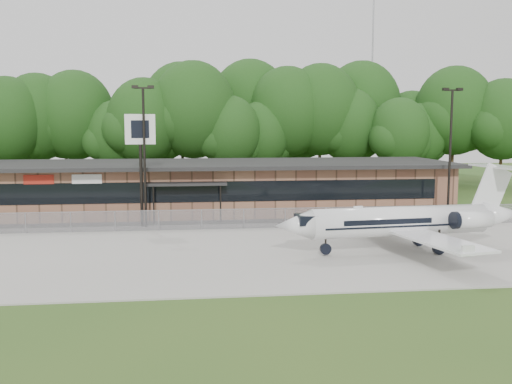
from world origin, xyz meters
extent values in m
plane|color=#294E1B|center=(0.00, 0.00, 0.00)|extent=(160.00, 160.00, 0.00)
cube|color=#9E9B93|center=(0.00, 8.00, 0.04)|extent=(64.00, 18.00, 0.08)
cube|color=#383835|center=(0.00, 19.50, 0.03)|extent=(50.00, 9.00, 0.06)
cube|color=#906348|center=(0.00, 24.00, 2.00)|extent=(40.00, 10.00, 4.00)
cube|color=black|center=(0.00, 18.98, 2.30)|extent=(36.00, 0.08, 1.60)
cube|color=black|center=(0.00, 23.50, 4.15)|extent=(41.00, 11.50, 0.30)
cube|color=black|center=(-2.00, 18.40, 3.00)|extent=(6.00, 1.60, 0.20)
cube|color=#AA2114|center=(-13.00, 18.95, 3.40)|extent=(2.20, 0.06, 0.70)
cube|color=silver|center=(-9.50, 18.95, 3.40)|extent=(2.20, 0.06, 0.70)
cube|color=gray|center=(0.00, 15.00, 0.75)|extent=(46.00, 0.03, 1.50)
cube|color=gray|center=(0.00, 15.00, 1.50)|extent=(46.00, 0.04, 0.04)
cylinder|color=gray|center=(22.00, 48.00, 12.50)|extent=(0.20, 0.20, 25.00)
cylinder|color=black|center=(-5.00, 16.50, 5.00)|extent=(0.18, 0.18, 10.00)
cube|color=black|center=(-5.00, 16.50, 10.05)|extent=(1.20, 0.12, 0.12)
cube|color=black|center=(-5.55, 16.50, 10.12)|extent=(0.45, 0.30, 0.22)
cube|color=black|center=(-4.45, 16.50, 10.12)|extent=(0.45, 0.30, 0.22)
cylinder|color=black|center=(18.00, 16.50, 5.00)|extent=(0.18, 0.18, 10.00)
cube|color=black|center=(18.00, 16.50, 10.05)|extent=(1.20, 0.12, 0.12)
cube|color=black|center=(17.45, 16.50, 10.12)|extent=(0.45, 0.30, 0.22)
cube|color=black|center=(18.55, 16.50, 10.12)|extent=(0.45, 0.30, 0.22)
cylinder|color=white|center=(10.27, 6.51, 1.82)|extent=(10.81, 2.76, 1.71)
cone|color=white|center=(3.89, 5.87, 1.82)|extent=(2.30, 1.91, 1.71)
cone|color=white|center=(16.76, 7.16, 1.98)|extent=(2.51, 1.94, 1.71)
cube|color=white|center=(11.15, 3.05, 1.34)|extent=(2.98, 6.62, 0.13)
cube|color=white|center=(10.45, 10.07, 1.34)|extent=(2.98, 6.62, 0.13)
cylinder|color=white|center=(14.23, 5.56, 1.98)|extent=(2.44, 1.19, 0.96)
cylinder|color=white|center=(13.97, 8.22, 1.98)|extent=(2.44, 1.19, 0.96)
cube|color=white|center=(16.23, 7.10, 3.53)|extent=(2.63, 0.41, 3.22)
cube|color=white|center=(16.86, 7.17, 4.86)|extent=(1.87, 5.03, 0.11)
cube|color=black|center=(4.63, 5.95, 2.12)|extent=(1.19, 1.38, 0.53)
cube|color=black|center=(12.18, 6.70, 0.37)|extent=(1.11, 2.64, 0.75)
cylinder|color=black|center=(5.80, 6.06, 0.37)|extent=(0.70, 0.70, 0.24)
cylinder|color=black|center=(-5.29, 16.80, 3.92)|extent=(0.25, 0.25, 7.83)
cube|color=silver|center=(-5.29, 16.80, 7.15)|extent=(2.17, 0.40, 2.15)
cube|color=black|center=(-5.28, 16.67, 7.15)|extent=(1.27, 0.13, 1.27)
camera|label=1|loc=(-1.87, -24.99, 7.50)|focal=40.00mm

